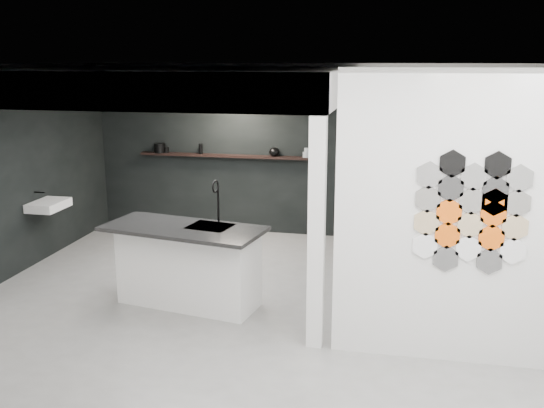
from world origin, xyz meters
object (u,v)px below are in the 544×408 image
at_px(partition_panel, 466,221).
at_px(kettle, 274,152).
at_px(glass_vase, 308,153).
at_px(stockpot, 160,148).
at_px(glass_bowl, 306,155).
at_px(kitchen_island, 188,264).
at_px(wall_basin, 49,205).
at_px(bottle_dark, 201,149).
at_px(utensil_cup, 166,150).

distance_m(partition_panel, kettle, 4.67).
relative_size(partition_panel, glass_vase, 18.45).
bearing_deg(stockpot, kettle, 0.00).
bearing_deg(glass_bowl, kitchen_island, -106.66).
distance_m(wall_basin, bottle_dark, 2.66).
height_order(stockpot, bottle_dark, bottle_dark).
bearing_deg(bottle_dark, kitchen_island, -74.75).
xyz_separation_m(stockpot, glass_vase, (2.52, 0.00, -0.00)).
bearing_deg(bottle_dark, glass_bowl, 0.00).
height_order(kettle, utensil_cup, kettle).
bearing_deg(stockpot, wall_basin, -112.73).
xyz_separation_m(wall_basin, glass_bowl, (3.37, 2.07, 0.51)).
relative_size(kettle, glass_vase, 1.11).
bearing_deg(glass_vase, glass_bowl, 180.00).
bearing_deg(kitchen_island, utensil_cup, 125.43).
xyz_separation_m(wall_basin, stockpot, (0.87, 2.07, 0.55)).
bearing_deg(kettle, stockpot, 177.72).
distance_m(stockpot, glass_vase, 2.52).
height_order(glass_vase, utensil_cup, glass_vase).
height_order(bottle_dark, utensil_cup, bottle_dark).
bearing_deg(kitchen_island, glass_vase, 83.41).
bearing_deg(bottle_dark, utensil_cup, 180.00).
bearing_deg(kitchen_island, wall_basin, 167.03).
height_order(wall_basin, glass_vase, glass_vase).
bearing_deg(kettle, partition_panel, -58.12).
xyz_separation_m(stockpot, glass_bowl, (2.51, 0.00, -0.03)).
distance_m(partition_panel, utensil_cup, 5.92).
xyz_separation_m(kettle, bottle_dark, (-1.25, 0.00, 0.01)).
relative_size(partition_panel, utensil_cup, 28.43).
distance_m(kettle, bottle_dark, 1.25).
xyz_separation_m(kitchen_island, glass_vase, (0.95, 3.12, 0.89)).
relative_size(wall_basin, stockpot, 3.14).
xyz_separation_m(partition_panel, glass_bowl, (-2.09, 3.87, -0.04)).
xyz_separation_m(wall_basin, bottle_dark, (1.59, 2.07, 0.55)).
relative_size(partition_panel, wall_basin, 4.67).
distance_m(kitchen_island, stockpot, 3.60).
height_order(partition_panel, bottle_dark, partition_panel).
bearing_deg(bottle_dark, glass_vase, 0.00).
xyz_separation_m(partition_panel, utensil_cup, (-4.48, 3.87, -0.03)).
xyz_separation_m(partition_panel, glass_vase, (-2.08, 3.87, -0.00)).
bearing_deg(kitchen_island, kettle, 93.00).
relative_size(wall_basin, kettle, 3.55).
xyz_separation_m(kettle, glass_bowl, (0.53, 0.00, -0.03)).
bearing_deg(partition_panel, utensil_cup, 139.23).
xyz_separation_m(partition_panel, stockpot, (-4.60, 3.87, -0.00)).
distance_m(stockpot, utensil_cup, 0.12).
xyz_separation_m(stockpot, kettle, (1.98, 0.00, -0.01)).
xyz_separation_m(partition_panel, kitchen_island, (-3.02, 0.75, -0.89)).
height_order(partition_panel, kitchen_island, partition_panel).
distance_m(kitchen_island, utensil_cup, 3.55).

